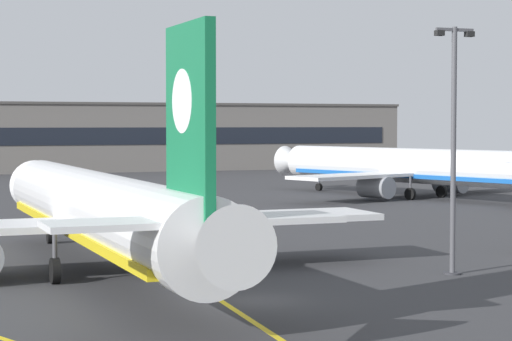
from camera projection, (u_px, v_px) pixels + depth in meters
name	position (u px, v px, depth m)	size (l,w,h in m)	color
ground_plane	(255.00, 300.00, 43.91)	(400.00, 400.00, 0.00)	#353538
taxiway_centreline	(114.00, 231.00, 72.02)	(0.30, 180.00, 0.01)	yellow
airliner_foreground	(98.00, 211.00, 51.02)	(32.10, 41.46, 11.65)	white
airliner_background	(413.00, 167.00, 104.42)	(31.02, 39.12, 11.41)	white
apron_lamp_post	(453.00, 145.00, 51.22)	(2.24, 0.90, 12.96)	#515156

